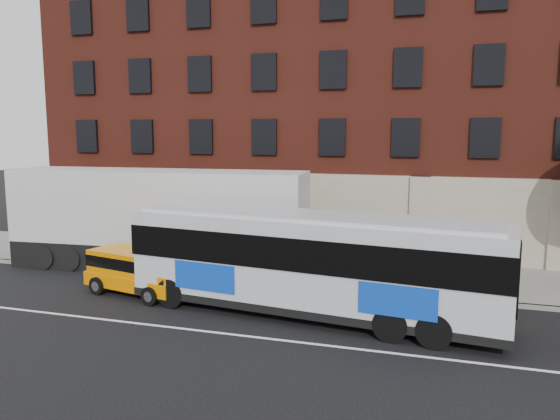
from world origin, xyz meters
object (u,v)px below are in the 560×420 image
(yellow_suv, at_px, (135,269))
(shipping_container, at_px, (158,220))
(sign_pole, at_px, (83,238))
(city_bus, at_px, (312,260))

(yellow_suv, distance_m, shipping_container, 4.09)
(sign_pole, bearing_deg, shipping_container, 18.48)
(sign_pole, distance_m, city_bus, 11.96)
(sign_pole, height_order, yellow_suv, sign_pole)
(city_bus, height_order, yellow_suv, city_bus)
(sign_pole, xyz_separation_m, shipping_container, (3.21, 1.07, 0.78))
(yellow_suv, height_order, shipping_container, shipping_container)
(sign_pole, relative_size, city_bus, 0.19)
(sign_pole, bearing_deg, yellow_suv, -31.82)
(sign_pole, distance_m, shipping_container, 3.48)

